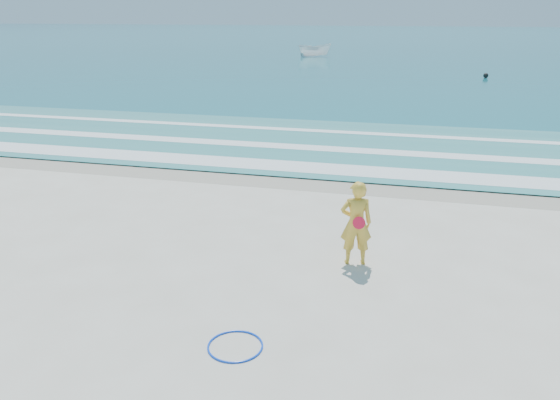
# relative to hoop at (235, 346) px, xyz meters

# --- Properties ---
(ground) EXTENTS (400.00, 400.00, 0.00)m
(ground) POSITION_rel_hoop_xyz_m (-0.71, 0.62, -0.02)
(ground) COLOR silver
(ground) RESTS_ON ground
(wet_sand) EXTENTS (400.00, 2.40, 0.00)m
(wet_sand) POSITION_rel_hoop_xyz_m (-0.71, 9.62, -0.01)
(wet_sand) COLOR #B2A893
(wet_sand) RESTS_ON ground
(ocean) EXTENTS (400.00, 190.00, 0.04)m
(ocean) POSITION_rel_hoop_xyz_m (-0.71, 105.62, 0.00)
(ocean) COLOR #19727F
(ocean) RESTS_ON ground
(shallow) EXTENTS (400.00, 10.00, 0.01)m
(shallow) POSITION_rel_hoop_xyz_m (-0.71, 14.62, 0.03)
(shallow) COLOR #59B7AD
(shallow) RESTS_ON ocean
(foam_near) EXTENTS (400.00, 1.40, 0.01)m
(foam_near) POSITION_rel_hoop_xyz_m (-0.71, 10.92, 0.04)
(foam_near) COLOR white
(foam_near) RESTS_ON shallow
(foam_mid) EXTENTS (400.00, 0.90, 0.01)m
(foam_mid) POSITION_rel_hoop_xyz_m (-0.71, 13.82, 0.04)
(foam_mid) COLOR white
(foam_mid) RESTS_ON shallow
(foam_far) EXTENTS (400.00, 0.60, 0.01)m
(foam_far) POSITION_rel_hoop_xyz_m (-0.71, 17.12, 0.04)
(foam_far) COLOR white
(foam_far) RESTS_ON shallow
(hoop) EXTENTS (1.19, 1.19, 0.03)m
(hoop) POSITION_rel_hoop_xyz_m (0.00, 0.00, 0.00)
(hoop) COLOR blue
(hoop) RESTS_ON ground
(boat) EXTENTS (4.21, 2.65, 1.52)m
(boat) POSITION_rel_hoop_xyz_m (-9.89, 59.29, 0.78)
(boat) COLOR white
(boat) RESTS_ON ocean
(buoy) EXTENTS (0.41, 0.41, 0.41)m
(buoy) POSITION_rel_hoop_xyz_m (7.87, 41.13, 0.23)
(buoy) COLOR black
(buoy) RESTS_ON ocean
(woman) EXTENTS (0.78, 0.60, 1.90)m
(woman) POSITION_rel_hoop_xyz_m (1.54, 3.69, 0.93)
(woman) COLOR gold
(woman) RESTS_ON ground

